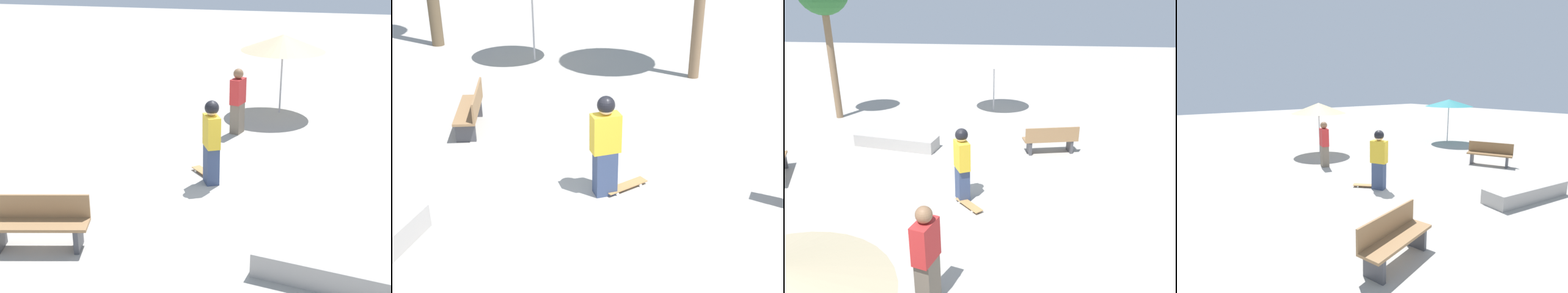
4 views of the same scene
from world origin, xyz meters
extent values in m
plane|color=#ADA8A0|center=(0.00, 0.00, 0.00)|extent=(60.00, 60.00, 0.00)
cube|color=#38476B|center=(0.15, 0.90, 0.39)|extent=(0.43, 0.39, 0.78)
cube|color=yellow|center=(0.15, 0.90, 1.11)|extent=(0.53, 0.44, 0.65)
sphere|color=beige|center=(0.15, 0.90, 1.56)|extent=(0.26, 0.26, 0.26)
sphere|color=black|center=(0.15, 0.90, 1.59)|extent=(0.29, 0.29, 0.29)
cube|color=#B7844C|center=(0.49, 1.10, 0.06)|extent=(0.71, 0.70, 0.02)
cylinder|color=silver|center=(0.61, 1.33, 0.03)|extent=(0.06, 0.06, 0.05)
cylinder|color=silver|center=(0.73, 1.21, 0.03)|extent=(0.06, 0.06, 0.05)
cylinder|color=silver|center=(0.25, 0.98, 0.03)|extent=(0.06, 0.06, 0.05)
cylinder|color=silver|center=(0.37, 0.86, 0.03)|extent=(0.06, 0.06, 0.05)
cube|color=#47474C|center=(-2.83, 2.42, 0.20)|extent=(0.40, 0.17, 0.40)
cube|color=#47474C|center=(-3.13, 3.63, 0.20)|extent=(0.40, 0.17, 0.40)
cube|color=#9E754C|center=(-2.98, 3.03, 0.42)|extent=(0.80, 1.66, 0.05)
cube|color=#9E754C|center=(-2.79, 3.07, 0.65)|extent=(0.41, 1.57, 0.40)
cylinder|color=#B7B7BC|center=(-2.77, 7.74, 1.19)|extent=(0.05, 0.05, 2.39)
camera|label=1|loc=(-9.77, -1.18, 4.59)|focal=50.00mm
camera|label=2|loc=(1.11, -6.84, 4.78)|focal=50.00mm
camera|label=3|loc=(7.84, 2.26, 4.40)|focal=35.00mm
camera|label=4|loc=(-6.46, 6.25, 2.97)|focal=28.00mm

